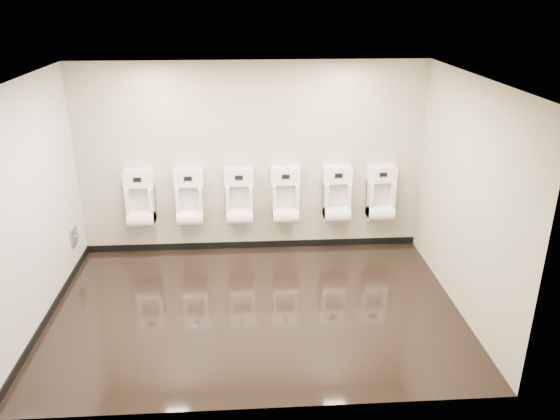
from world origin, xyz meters
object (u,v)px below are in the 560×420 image
at_px(urinal_0, 140,202).
at_px(urinal_1, 190,201).
at_px(urinal_4, 337,198).
at_px(urinal_5, 381,197).
at_px(access_panel, 74,237).
at_px(urinal_2, 240,200).
at_px(urinal_3, 285,199).

height_order(urinal_0, urinal_1, same).
distance_m(urinal_0, urinal_4, 2.86).
bearing_deg(urinal_1, urinal_5, 0.00).
height_order(access_panel, urinal_5, urinal_5).
bearing_deg(urinal_5, access_panel, -174.70).
bearing_deg(urinal_5, urinal_1, 180.00).
bearing_deg(access_panel, urinal_5, 5.30).
bearing_deg(urinal_4, urinal_2, 180.00).
xyz_separation_m(urinal_0, urinal_3, (2.10, 0.00, 0.00)).
distance_m(urinal_1, urinal_2, 0.72).
bearing_deg(access_panel, urinal_0, 25.01).
relative_size(urinal_1, urinal_2, 1.00).
height_order(urinal_1, urinal_5, same).
xyz_separation_m(urinal_0, urinal_2, (1.43, 0.00, 0.00)).
bearing_deg(urinal_2, urinal_4, 0.00).
relative_size(access_panel, urinal_1, 0.31).
distance_m(urinal_3, urinal_4, 0.76).
height_order(access_panel, urinal_0, urinal_0).
bearing_deg(urinal_0, urinal_3, 0.00).
bearing_deg(urinal_2, access_panel, -169.96).
bearing_deg(urinal_1, urinal_4, 0.00).
relative_size(urinal_3, urinal_4, 1.00).
height_order(access_panel, urinal_2, urinal_2).
xyz_separation_m(urinal_2, urinal_5, (2.08, 0.00, 0.00)).
xyz_separation_m(urinal_2, urinal_3, (0.67, 0.00, 0.00)).
relative_size(urinal_1, urinal_5, 1.00).
distance_m(access_panel, urinal_1, 1.66).
relative_size(urinal_1, urinal_4, 1.00).
bearing_deg(urinal_3, urinal_0, 180.00).
height_order(urinal_3, urinal_5, same).
relative_size(urinal_2, urinal_3, 1.00).
bearing_deg(urinal_2, urinal_0, 180.00).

